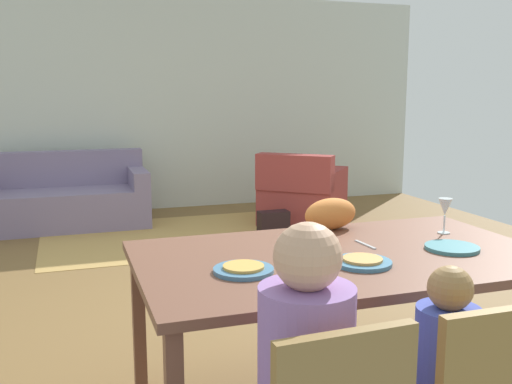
% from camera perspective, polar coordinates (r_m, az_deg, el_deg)
% --- Properties ---
extents(ground_plane, '(7.22, 6.39, 0.02)m').
position_cam_1_polar(ground_plane, '(4.58, -2.88, -9.27)').
color(ground_plane, brown).
extents(back_wall, '(7.22, 0.10, 2.70)m').
position_cam_1_polar(back_wall, '(7.51, -9.73, 8.63)').
color(back_wall, silver).
rests_on(back_wall, ground_plane).
extents(dining_table, '(1.87, 1.10, 0.76)m').
position_cam_1_polar(dining_table, '(2.70, 8.56, -7.30)').
color(dining_table, brown).
rests_on(dining_table, ground_plane).
extents(plate_near_man, '(0.25, 0.25, 0.02)m').
position_cam_1_polar(plate_near_man, '(2.39, -1.24, -7.70)').
color(plate_near_man, teal).
rests_on(plate_near_man, dining_table).
extents(pizza_near_man, '(0.17, 0.17, 0.01)m').
position_cam_1_polar(pizza_near_man, '(2.39, -1.24, -7.36)').
color(pizza_near_man, gold).
rests_on(pizza_near_man, plate_near_man).
extents(plate_near_child, '(0.25, 0.25, 0.02)m').
position_cam_1_polar(plate_near_child, '(2.53, 10.46, -6.85)').
color(plate_near_child, teal).
rests_on(plate_near_child, dining_table).
extents(pizza_near_child, '(0.17, 0.17, 0.01)m').
position_cam_1_polar(pizza_near_child, '(2.53, 10.47, -6.53)').
color(pizza_near_child, '#D19448').
rests_on(pizza_near_child, plate_near_child).
extents(plate_near_woman, '(0.25, 0.25, 0.02)m').
position_cam_1_polar(plate_near_woman, '(2.87, 18.76, -5.22)').
color(plate_near_woman, teal).
rests_on(plate_near_woman, dining_table).
extents(wine_glass, '(0.07, 0.07, 0.19)m').
position_cam_1_polar(wine_glass, '(3.16, 18.14, -1.55)').
color(wine_glass, silver).
rests_on(wine_glass, dining_table).
extents(fork, '(0.05, 0.15, 0.01)m').
position_cam_1_polar(fork, '(2.53, 3.39, -6.86)').
color(fork, silver).
rests_on(fork, dining_table).
extents(knife, '(0.03, 0.17, 0.01)m').
position_cam_1_polar(knife, '(2.85, 10.72, -5.11)').
color(knife, silver).
rests_on(knife, dining_table).
extents(cat, '(0.35, 0.23, 0.17)m').
position_cam_1_polar(cat, '(3.12, 7.36, -2.16)').
color(cat, orange).
rests_on(cat, dining_table).
extents(area_rug, '(2.60, 1.80, 0.01)m').
position_cam_1_polar(area_rug, '(6.13, -8.40, -4.30)').
color(area_rug, tan).
rests_on(area_rug, ground_plane).
extents(couch, '(1.95, 0.86, 0.82)m').
position_cam_1_polar(couch, '(6.82, -18.96, -0.73)').
color(couch, gray).
rests_on(couch, ground_plane).
extents(armchair, '(1.20, 1.21, 0.82)m').
position_cam_1_polar(armchair, '(6.64, 4.54, -0.34)').
color(armchair, '#963734').
rests_on(armchair, ground_plane).
extents(handbag, '(0.32, 0.16, 0.26)m').
position_cam_1_polar(handbag, '(6.08, 1.73, -3.09)').
color(handbag, black).
rests_on(handbag, ground_plane).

